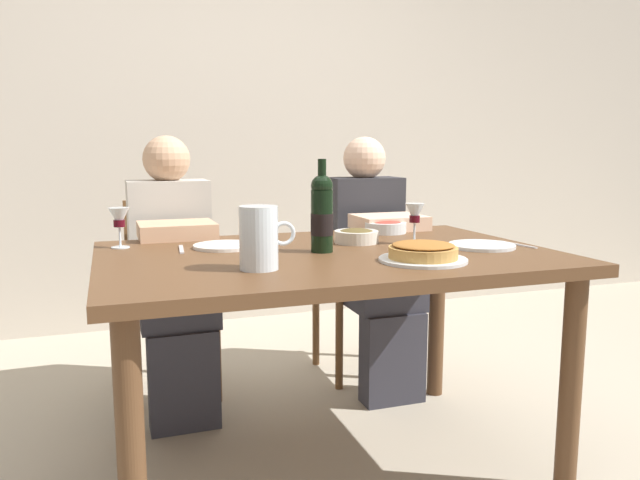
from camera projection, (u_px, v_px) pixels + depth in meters
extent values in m
plane|color=#B2A893|center=(328.00, 462.00, 2.16)|extent=(8.00, 8.00, 0.00)
cube|color=beige|center=(220.00, 101.00, 3.80)|extent=(8.00, 0.10, 2.80)
cube|color=brown|center=(328.00, 258.00, 2.05)|extent=(1.50, 1.00, 0.04)
cylinder|color=brown|center=(131.00, 454.00, 1.50)|extent=(0.07, 0.07, 0.72)
cylinder|color=brown|center=(571.00, 385.00, 1.93)|extent=(0.07, 0.07, 0.72)
cylinder|color=brown|center=(123.00, 349.00, 2.28)|extent=(0.07, 0.07, 0.72)
cylinder|color=brown|center=(437.00, 317.00, 2.72)|extent=(0.07, 0.07, 0.72)
cylinder|color=black|center=(322.00, 221.00, 2.03)|extent=(0.07, 0.07, 0.21)
sphere|color=black|center=(322.00, 186.00, 2.01)|extent=(0.07, 0.07, 0.07)
cylinder|color=black|center=(322.00, 171.00, 2.01)|extent=(0.03, 0.03, 0.08)
cylinder|color=black|center=(322.00, 224.00, 2.03)|extent=(0.08, 0.08, 0.07)
cylinder|color=silver|center=(259.00, 238.00, 1.74)|extent=(0.11, 0.11, 0.18)
cylinder|color=silver|center=(259.00, 249.00, 1.74)|extent=(0.10, 0.10, 0.11)
torus|color=silver|center=(284.00, 234.00, 1.76)|extent=(0.07, 0.01, 0.07)
cylinder|color=silver|center=(423.00, 260.00, 1.88)|extent=(0.27, 0.27, 0.01)
cylinder|color=#C18E47|center=(423.00, 252.00, 1.87)|extent=(0.21, 0.21, 0.03)
ellipsoid|color=#9E6028|center=(423.00, 245.00, 1.87)|extent=(0.19, 0.19, 0.02)
cylinder|color=silver|center=(385.00, 227.00, 2.51)|extent=(0.17, 0.17, 0.04)
ellipsoid|color=#B2382D|center=(386.00, 224.00, 2.50)|extent=(0.14, 0.14, 0.03)
cylinder|color=silver|center=(356.00, 237.00, 2.24)|extent=(0.16, 0.16, 0.04)
ellipsoid|color=brown|center=(356.00, 233.00, 2.24)|extent=(0.13, 0.13, 0.03)
cylinder|color=silver|center=(414.00, 243.00, 2.22)|extent=(0.06, 0.06, 0.00)
cylinder|color=silver|center=(414.00, 233.00, 2.21)|extent=(0.01, 0.01, 0.07)
cone|color=silver|center=(415.00, 213.00, 2.20)|extent=(0.07, 0.07, 0.07)
cylinder|color=#470A14|center=(415.00, 219.00, 2.20)|extent=(0.04, 0.04, 0.03)
cylinder|color=silver|center=(121.00, 247.00, 2.13)|extent=(0.06, 0.06, 0.00)
cylinder|color=silver|center=(120.00, 237.00, 2.12)|extent=(0.01, 0.01, 0.07)
cone|color=silver|center=(119.00, 218.00, 2.11)|extent=(0.07, 0.07, 0.07)
cylinder|color=#470A14|center=(119.00, 223.00, 2.12)|extent=(0.04, 0.04, 0.02)
cylinder|color=white|center=(225.00, 246.00, 2.13)|extent=(0.22, 0.22, 0.01)
cylinder|color=silver|center=(482.00, 246.00, 2.14)|extent=(0.23, 0.23, 0.01)
cube|color=silver|center=(181.00, 249.00, 2.09)|extent=(0.03, 0.16, 0.00)
cube|color=silver|center=(266.00, 245.00, 2.18)|extent=(0.02, 0.18, 0.00)
cube|color=silver|center=(517.00, 244.00, 2.19)|extent=(0.04, 0.18, 0.00)
cube|color=silver|center=(444.00, 249.00, 2.09)|extent=(0.04, 0.16, 0.00)
cube|color=brown|center=(171.00, 294.00, 2.71)|extent=(0.40, 0.40, 0.02)
cube|color=brown|center=(165.00, 242.00, 2.85)|extent=(0.36, 0.03, 0.40)
cylinder|color=brown|center=(136.00, 362.00, 2.53)|extent=(0.04, 0.04, 0.45)
cylinder|color=brown|center=(217.00, 352.00, 2.65)|extent=(0.04, 0.04, 0.45)
cylinder|color=brown|center=(132.00, 338.00, 2.85)|extent=(0.04, 0.04, 0.45)
cylinder|color=brown|center=(204.00, 331.00, 2.96)|extent=(0.04, 0.04, 0.45)
cube|color=#B7B2A8|center=(169.00, 238.00, 2.64)|extent=(0.34, 0.20, 0.50)
sphere|color=tan|center=(167.00, 159.00, 2.59)|extent=(0.20, 0.20, 0.20)
cube|color=#33333D|center=(177.00, 304.00, 2.50)|extent=(0.31, 0.38, 0.14)
cube|color=#33333D|center=(184.00, 380.00, 2.40)|extent=(0.27, 0.12, 0.40)
cube|color=tan|center=(177.00, 230.00, 2.37)|extent=(0.29, 0.24, 0.06)
cube|color=brown|center=(360.00, 282.00, 2.97)|extent=(0.40, 0.40, 0.02)
cube|color=brown|center=(346.00, 234.00, 3.11)|extent=(0.36, 0.03, 0.40)
cylinder|color=brown|center=(339.00, 342.00, 2.79)|extent=(0.04, 0.04, 0.45)
cylinder|color=brown|center=(406.00, 335.00, 2.90)|extent=(0.04, 0.04, 0.45)
cylinder|color=brown|center=(316.00, 322.00, 3.11)|extent=(0.04, 0.04, 0.45)
cylinder|color=brown|center=(377.00, 316.00, 3.22)|extent=(0.04, 0.04, 0.45)
cube|color=#2D2D33|center=(364.00, 230.00, 2.89)|extent=(0.34, 0.20, 0.50)
sphere|color=beige|center=(364.00, 158.00, 2.84)|extent=(0.20, 0.20, 0.20)
cube|color=#33333D|center=(379.00, 290.00, 2.75)|extent=(0.31, 0.38, 0.14)
cube|color=#33333D|center=(393.00, 358.00, 2.65)|extent=(0.27, 0.12, 0.40)
cube|color=beige|center=(389.00, 222.00, 2.62)|extent=(0.29, 0.24, 0.06)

